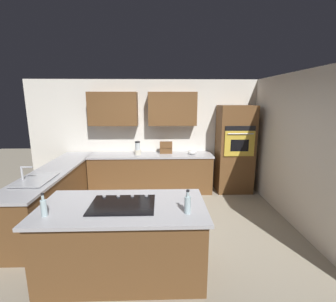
{
  "coord_description": "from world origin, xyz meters",
  "views": [
    {
      "loc": [
        -0.13,
        3.67,
        2.13
      ],
      "look_at": [
        -0.28,
        -1.2,
        1.09
      ],
      "focal_mm": 25.5,
      "sensor_mm": 36.0,
      "label": 1
    }
  ],
  "objects_px": {
    "sink_unit": "(35,180)",
    "second_bottle": "(188,204)",
    "blender": "(138,149)",
    "oil_bottle": "(44,207)",
    "mixing_bowl": "(192,152)",
    "cooktop": "(123,204)",
    "wall_oven": "(235,149)",
    "spice_rack": "(166,148)"
  },
  "relations": [
    {
      "from": "sink_unit",
      "to": "spice_rack",
      "type": "relative_size",
      "value": 2.42
    },
    {
      "from": "spice_rack",
      "to": "oil_bottle",
      "type": "relative_size",
      "value": 1.11
    },
    {
      "from": "second_bottle",
      "to": "oil_bottle",
      "type": "bearing_deg",
      "value": 0.68
    },
    {
      "from": "mixing_bowl",
      "to": "second_bottle",
      "type": "height_order",
      "value": "second_bottle"
    },
    {
      "from": "oil_bottle",
      "to": "second_bottle",
      "type": "xyz_separation_m",
      "value": [
        -1.55,
        -0.02,
        0.01
      ]
    },
    {
      "from": "sink_unit",
      "to": "cooktop",
      "type": "bearing_deg",
      "value": 148.24
    },
    {
      "from": "blender",
      "to": "oil_bottle",
      "type": "distance_m",
      "value": 3.03
    },
    {
      "from": "sink_unit",
      "to": "mixing_bowl",
      "type": "distance_m",
      "value": 3.21
    },
    {
      "from": "blender",
      "to": "mixing_bowl",
      "type": "xyz_separation_m",
      "value": [
        -1.25,
        -0.0,
        -0.08
      ]
    },
    {
      "from": "mixing_bowl",
      "to": "oil_bottle",
      "type": "xyz_separation_m",
      "value": [
        1.98,
        2.94,
        0.05
      ]
    },
    {
      "from": "oil_bottle",
      "to": "mixing_bowl",
      "type": "bearing_deg",
      "value": -124.01
    },
    {
      "from": "mixing_bowl",
      "to": "second_bottle",
      "type": "xyz_separation_m",
      "value": [
        0.43,
        2.92,
        0.05
      ]
    },
    {
      "from": "blender",
      "to": "second_bottle",
      "type": "distance_m",
      "value": 3.03
    },
    {
      "from": "sink_unit",
      "to": "oil_bottle",
      "type": "distance_m",
      "value": 1.37
    },
    {
      "from": "spice_rack",
      "to": "second_bottle",
      "type": "bearing_deg",
      "value": 93.25
    },
    {
      "from": "cooktop",
      "to": "mixing_bowl",
      "type": "xyz_separation_m",
      "value": [
        -1.18,
        -2.69,
        0.05
      ]
    },
    {
      "from": "cooktop",
      "to": "blender",
      "type": "height_order",
      "value": "blender"
    },
    {
      "from": "spice_rack",
      "to": "oil_bottle",
      "type": "xyz_separation_m",
      "value": [
        1.38,
        3.05,
        -0.04
      ]
    },
    {
      "from": "spice_rack",
      "to": "second_bottle",
      "type": "distance_m",
      "value": 3.04
    },
    {
      "from": "spice_rack",
      "to": "oil_bottle",
      "type": "bearing_deg",
      "value": 65.62
    },
    {
      "from": "sink_unit",
      "to": "cooktop",
      "type": "relative_size",
      "value": 0.92
    },
    {
      "from": "sink_unit",
      "to": "blender",
      "type": "distance_m",
      "value": 2.27
    },
    {
      "from": "sink_unit",
      "to": "second_bottle",
      "type": "bearing_deg",
      "value": 152.76
    },
    {
      "from": "wall_oven",
      "to": "cooktop",
      "type": "xyz_separation_m",
      "value": [
        2.18,
        2.72,
        -0.1
      ]
    },
    {
      "from": "sink_unit",
      "to": "blender",
      "type": "xyz_separation_m",
      "value": [
        -1.43,
        -1.76,
        0.11
      ]
    },
    {
      "from": "wall_oven",
      "to": "second_bottle",
      "type": "relative_size",
      "value": 7.38
    },
    {
      "from": "blender",
      "to": "spice_rack",
      "type": "bearing_deg",
      "value": -170.22
    },
    {
      "from": "blender",
      "to": "second_bottle",
      "type": "xyz_separation_m",
      "value": [
        -0.82,
        2.92,
        -0.02
      ]
    },
    {
      "from": "spice_rack",
      "to": "oil_bottle",
      "type": "distance_m",
      "value": 3.35
    },
    {
      "from": "sink_unit",
      "to": "second_bottle",
      "type": "xyz_separation_m",
      "value": [
        -2.25,
        1.16,
        0.09
      ]
    },
    {
      "from": "sink_unit",
      "to": "spice_rack",
      "type": "distance_m",
      "value": 2.8
    },
    {
      "from": "sink_unit",
      "to": "wall_oven",
      "type": "bearing_deg",
      "value": -154.07
    },
    {
      "from": "second_bottle",
      "to": "sink_unit",
      "type": "bearing_deg",
      "value": -27.24
    },
    {
      "from": "wall_oven",
      "to": "sink_unit",
      "type": "xyz_separation_m",
      "value": [
        3.68,
        1.79,
        -0.09
      ]
    },
    {
      "from": "wall_oven",
      "to": "spice_rack",
      "type": "height_order",
      "value": "wall_oven"
    },
    {
      "from": "second_bottle",
      "to": "spice_rack",
      "type": "bearing_deg",
      "value": -86.75
    },
    {
      "from": "wall_oven",
      "to": "mixing_bowl",
      "type": "relative_size",
      "value": 10.2
    },
    {
      "from": "cooktop",
      "to": "mixing_bowl",
      "type": "relative_size",
      "value": 3.84
    },
    {
      "from": "cooktop",
      "to": "oil_bottle",
      "type": "xyz_separation_m",
      "value": [
        0.8,
        0.25,
        0.09
      ]
    },
    {
      "from": "cooktop",
      "to": "mixing_bowl",
      "type": "distance_m",
      "value": 2.94
    },
    {
      "from": "mixing_bowl",
      "to": "sink_unit",
      "type": "bearing_deg",
      "value": 33.32
    },
    {
      "from": "cooktop",
      "to": "second_bottle",
      "type": "bearing_deg",
      "value": 162.92
    }
  ]
}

